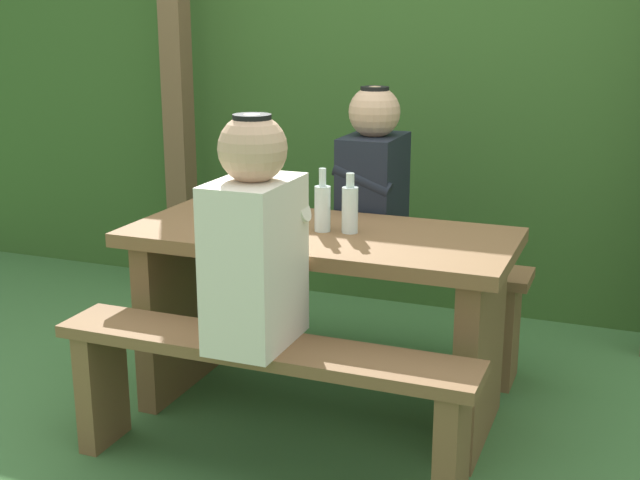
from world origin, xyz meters
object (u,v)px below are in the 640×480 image
picnic_table (320,289)px  person_black_coat (373,181)px  drinking_glass (284,226)px  bottle_right (350,208)px  person_white_shirt (255,240)px  bench_far (363,287)px  bottle_left (322,207)px  bench_near (262,382)px

picnic_table → person_black_coat: (0.04, 0.51, 0.32)m
drinking_glass → bottle_right: bearing=35.2°
person_white_shirt → bottle_right: bearing=76.5°
bench_far → drinking_glass: (-0.09, -0.63, 0.41)m
picnic_table → person_white_shirt: 0.60m
person_black_coat → bottle_left: 0.51m
person_white_shirt → drinking_glass: 0.39m
picnic_table → bench_far: 0.53m
drinking_glass → bench_far: bearing=82.2°
bench_far → person_white_shirt: person_white_shirt is taller
bench_near → drinking_glass: size_ratio=18.03×
person_white_shirt → bottle_right: 0.54m
person_white_shirt → person_black_coat: (0.05, 1.01, 0.00)m
bench_far → person_white_shirt: 1.12m
person_white_shirt → bottle_left: bearing=87.1°
picnic_table → bench_near: bearing=-90.0°
bench_near → bottle_left: 0.69m
bench_near → drinking_glass: 0.57m
drinking_glass → bottle_left: size_ratio=0.34×
bottle_left → bench_far: bearing=91.1°
bench_far → person_white_shirt: size_ratio=1.95×
bench_far → picnic_table: bearing=-90.0°
person_black_coat → drinking_glass: (-0.12, -0.63, -0.05)m
picnic_table → person_black_coat: 0.60m
bottle_right → bench_near: bearing=-101.7°
bench_far → bottle_left: bottle_left is taller
bottle_left → bottle_right: size_ratio=1.06×
picnic_table → bottle_right: 0.33m
bottle_left → bottle_right: bearing=9.5°
person_white_shirt → person_black_coat: 1.01m
bench_near → bench_far: same height
bench_near → bottle_left: bearing=88.9°
person_black_coat → bottle_left: (-0.03, -0.51, -0.00)m
drinking_glass → bench_near: bearing=-77.4°
bench_near → bench_far: (0.00, 1.02, 0.00)m
bench_near → bottle_left: size_ratio=6.09×
bench_far → bench_near: bearing=-90.0°
bench_far → drinking_glass: 0.76m
bottle_right → picnic_table: bearing=-171.9°
person_white_shirt → drinking_glass: bearing=100.4°
person_black_coat → drinking_glass: size_ratio=9.27×
drinking_glass → bottle_right: bottle_right is taller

